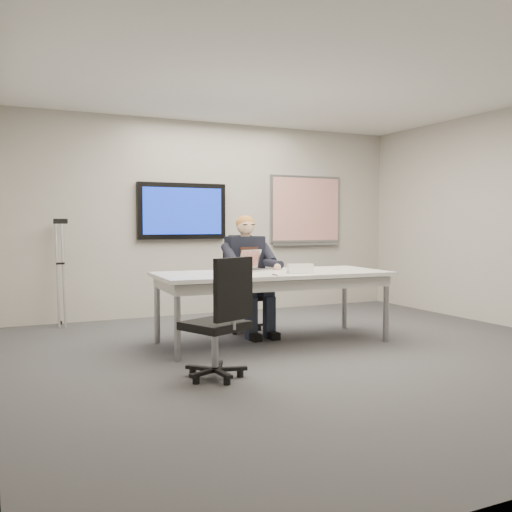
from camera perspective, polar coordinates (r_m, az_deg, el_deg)
name	(u,v)px	position (r m, az deg, el deg)	size (l,w,h in m)	color
floor	(321,354)	(5.89, 6.47, -9.72)	(6.00, 6.00, 0.02)	#38373A
ceiling	(322,73)	(5.93, 6.65, 17.69)	(6.00, 6.00, 0.02)	white
wall_back	(214,218)	(8.44, -4.26, 3.78)	(6.00, 0.02, 2.80)	#ACA79B
conference_table	(272,280)	(6.31, 1.64, -2.42)	(2.61, 1.20, 0.79)	white
tv_display	(182,211)	(8.22, -7.40, 4.47)	(1.30, 0.09, 0.80)	black
whiteboard	(306,210)	(9.09, 5.00, 4.56)	(1.25, 0.08, 1.10)	gray
office_chair_far	(243,307)	(7.03, -1.35, -5.08)	(0.48, 0.48, 0.97)	black
office_chair_near	(219,341)	(4.88, -3.75, -8.52)	(0.65, 0.65, 1.04)	black
seated_person	(251,287)	(6.76, -0.50, -3.09)	(0.44, 0.76, 1.42)	#202636
crutch	(60,271)	(7.75, -18.98, -1.47)	(0.19, 0.33, 1.41)	#A4A7AC
laptop	(253,265)	(6.50, -0.31, -0.94)	(0.39, 0.42, 0.23)	#B8B8BA
name_tent	(300,269)	(6.10, 4.44, -1.26)	(0.27, 0.08, 0.11)	white
pen	(275,275)	(5.89, 1.91, -1.89)	(0.01, 0.01, 0.13)	black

